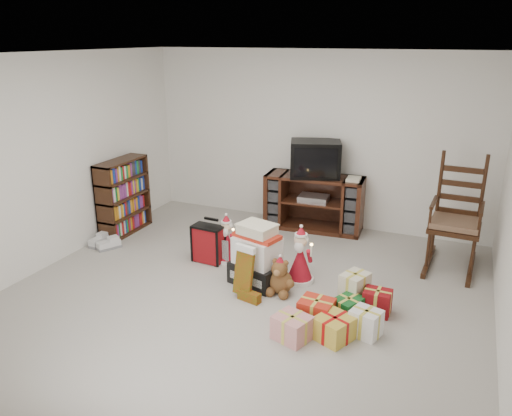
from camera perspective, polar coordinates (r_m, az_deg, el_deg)
The scene contains 13 objects.
room at distance 5.00m, azimuth -1.57°, elevation 2.66°, with size 5.01×5.01×2.51m.
tv_stand at distance 7.21m, azimuth 6.64°, elevation 0.64°, with size 1.41×0.59×0.79m.
bookshelf at distance 7.25m, azimuth -14.90°, elevation 1.13°, with size 0.29×0.86×1.05m.
rocking_chair at distance 6.42m, azimuth 21.72°, elevation -2.13°, with size 0.61×0.97×1.43m.
gift_pile at distance 5.61m, azimuth 0.12°, elevation -5.76°, with size 0.64×0.53×0.70m.
red_suitcase at distance 6.18m, azimuth -5.47°, elevation -4.09°, with size 0.37×0.21×0.56m.
stocking at distance 5.32m, azimuth -1.39°, elevation -7.29°, with size 0.28×0.12×0.60m, color #0D7611, non-canonical shape.
teddy_bear at distance 5.46m, azimuth 2.78°, elevation -8.05°, with size 0.27×0.24×0.40m.
santa_figurine at distance 5.69m, azimuth 5.08°, elevation -5.97°, with size 0.33×0.31×0.67m.
mrs_claus_figurine at distance 6.20m, azimuth -3.37°, elevation -4.02°, with size 0.30×0.28×0.61m.
sneaker_pair at distance 6.95m, azimuth -16.97°, elevation -3.84°, with size 0.41×0.34×0.11m.
gift_cluster at distance 5.01m, azimuth 9.67°, elevation -11.44°, with size 0.82×1.20×0.28m.
crt_television at distance 7.03m, azimuth 6.77°, elevation 5.61°, with size 0.80×0.68×0.50m.
Camera 1 is at (2.02, -4.35, 2.66)m, focal length 35.00 mm.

